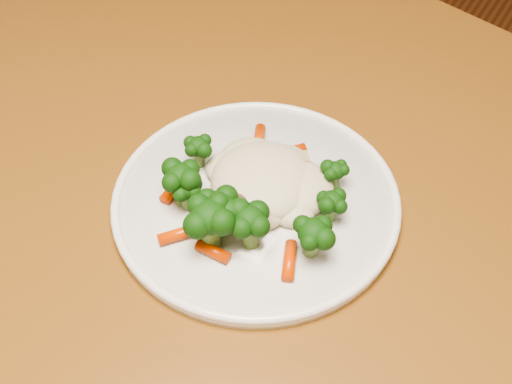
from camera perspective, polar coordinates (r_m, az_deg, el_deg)
dining_table at (r=0.82m, az=0.16°, el=-0.31°), size 1.34×1.05×0.75m
plate at (r=0.67m, az=-0.00°, el=-0.81°), size 0.30×0.30×0.01m
meal at (r=0.64m, az=-0.64°, el=-0.05°), size 0.20×0.20×0.05m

